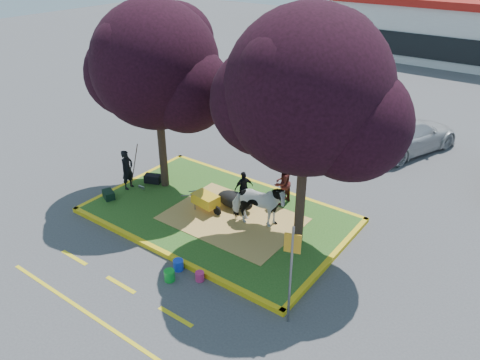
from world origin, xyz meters
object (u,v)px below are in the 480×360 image
Objects in this scene: wheelbarrow at (206,200)px; bucket_pink at (200,276)px; bucket_green at (169,275)px; car_black at (202,85)px; sign_post at (291,265)px; bucket_blue at (178,265)px; car_silver at (260,99)px; cow at (258,205)px; calf at (234,200)px; handler at (127,170)px.

wheelbarrow is 6.07× the size of bucket_pink.
bucket_green is 15.96m from car_black.
wheelbarrow is 5.51m from sign_post.
car_silver reaches higher than bucket_blue.
calf is at bearing 49.12° from cow.
bucket_pink is 0.06× the size of car_black.
handler reaches higher than car_black.
calf is 9.94m from car_silver.
sign_post is 8.77× the size of bucket_blue.
bucket_pink is at bearing 164.80° from sign_post.
bucket_green is at bearing -75.72° from bucket_blue.
wheelbarrow is 12.62m from car_black.
sign_post reaches higher than bucket_pink.
bucket_blue is at bearing -58.20° from wheelbarrow.
calf is 4.06m from handler.
bucket_green is 13.80m from car_silver.
car_black is (-10.13, 9.29, -0.15)m from cow.
cow is 13.74m from car_black.
wheelbarrow is at bearing 101.56° from car_silver.
handler is at bearing -165.53° from wheelbarrow.
sign_post reaches higher than handler.
handler is at bearing -40.54° from car_black.
handler is 4.68× the size of bucket_blue.
cow is 3.07m from bucket_pink.
handler is 8.33m from sign_post.
sign_post is 3.14m from bucket_pink.
sign_post reaches higher than calf.
sign_post is 3.75m from bucket_green.
calf is at bearing 100.70° from bucket_blue.
sign_post reaches higher than bucket_blue.
car_black reaches higher than bucket_green.
sign_post is 3.82m from bucket_blue.
car_black is at bearing 18.70° from handler.
car_silver is (-8.93, 12.04, -1.00)m from sign_post.
cow is 0.40× the size of car_black.
cow is at bearing 117.35° from sign_post.
bucket_pink is (1.43, -3.44, -0.28)m from calf.
car_black reaches higher than bucket_pink.
wheelbarrow is at bearing 126.88° from bucket_pink.
car_black is at bearing 137.85° from wheelbarrow.
cow is 4.11m from sign_post.
handler is at bearing 156.78° from bucket_pink.
handler is at bearing 149.29° from bucket_green.
bucket_blue is 0.07× the size of car_black.
bucket_blue is (0.65, -3.44, -0.26)m from calf.
bucket_blue is (-0.12, 0.48, -0.00)m from bucket_green.
bucket_blue is at bearing 101.71° from car_silver.
calf is (-1.31, 0.47, -0.48)m from cow.
calf is at bearing 101.15° from bucket_green.
cow reaches higher than bucket_blue.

